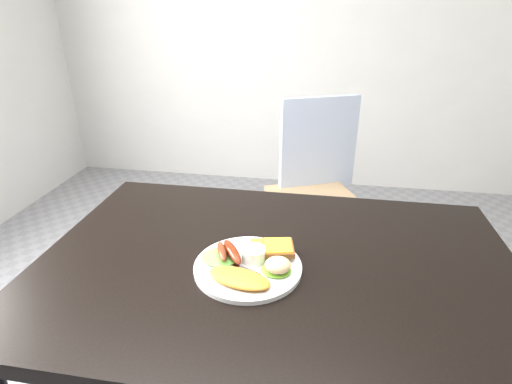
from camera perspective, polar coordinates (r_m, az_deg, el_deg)
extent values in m
cube|color=silver|center=(3.08, 8.72, 25.31)|extent=(4.00, 0.04, 2.70)
cube|color=black|center=(1.03, 2.88, -10.66)|extent=(1.20, 0.80, 0.04)
cube|color=#A2825B|center=(1.99, 8.33, -1.44)|extent=(0.53, 0.53, 0.05)
imported|color=navy|center=(1.79, 3.66, 5.70)|extent=(0.59, 0.44, 1.47)
cylinder|color=white|center=(0.99, -1.17, -10.67)|extent=(0.26, 0.26, 0.01)
ellipsoid|color=#559D30|center=(1.01, -5.10, -9.18)|extent=(0.11, 0.10, 0.01)
ellipsoid|color=#509A1C|center=(0.96, 2.88, -11.04)|extent=(0.08, 0.08, 0.01)
ellipsoid|color=gold|center=(0.93, -2.40, -12.20)|extent=(0.16, 0.11, 0.02)
ellipsoid|color=maroon|center=(1.00, -4.88, -8.45)|extent=(0.05, 0.09, 0.02)
ellipsoid|color=maroon|center=(0.99, -3.41, -8.50)|extent=(0.08, 0.11, 0.03)
cylinder|color=white|center=(0.99, -0.32, -8.95)|extent=(0.07, 0.07, 0.03)
cube|color=olive|center=(1.03, 1.26, -7.96)|extent=(0.09, 0.09, 0.01)
cube|color=brown|center=(1.01, 3.15, -7.98)|extent=(0.09, 0.09, 0.01)
ellipsoid|color=beige|center=(0.94, 3.14, -10.36)|extent=(0.08, 0.07, 0.03)
cube|color=#ADAFB7|center=(0.98, -3.32, -10.32)|extent=(0.15, 0.08, 0.00)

